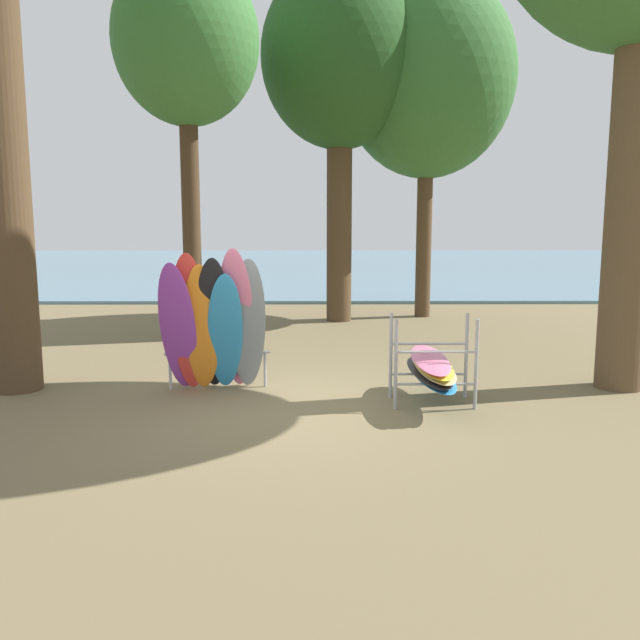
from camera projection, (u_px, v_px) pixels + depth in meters
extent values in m
plane|color=brown|center=(282.00, 409.00, 9.06)|extent=(80.00, 80.00, 0.00)
cube|color=slate|center=(307.00, 265.00, 38.25)|extent=(80.00, 36.00, 0.10)
cylinder|color=#4C3823|center=(1.00, 145.00, 9.56)|extent=(0.73, 0.73, 7.32)
cylinder|color=brown|center=(632.00, 184.00, 9.76)|extent=(0.71, 0.71, 6.20)
cylinder|color=#42301E|center=(191.00, 217.00, 14.04)|extent=(0.39, 0.39, 5.30)
ellipsoid|color=#387033|center=(186.00, 40.00, 13.51)|extent=(3.02, 3.02, 3.47)
cylinder|color=#4C3823|center=(424.00, 227.00, 17.53)|extent=(0.41, 0.41, 4.84)
ellipsoid|color=#33662D|center=(428.00, 76.00, 16.96)|extent=(4.50, 4.50, 5.18)
cylinder|color=#4C3823|center=(339.00, 217.00, 16.72)|extent=(0.64, 0.64, 5.34)
ellipsoid|color=#234C1E|center=(340.00, 56.00, 16.14)|extent=(3.90, 3.90, 4.49)
ellipsoid|color=purple|center=(178.00, 328.00, 9.61)|extent=(0.55, 1.05, 2.01)
ellipsoid|color=red|center=(190.00, 324.00, 9.64)|extent=(0.63, 0.95, 2.14)
ellipsoid|color=orange|center=(202.00, 329.00, 9.68)|extent=(0.63, 0.92, 1.98)
ellipsoid|color=black|center=(213.00, 325.00, 9.71)|extent=(0.67, 1.09, 2.07)
ellipsoid|color=#2D8ED1|center=(225.00, 333.00, 9.76)|extent=(0.66, 0.96, 1.84)
ellipsoid|color=pink|center=(237.00, 320.00, 9.77)|extent=(0.56, 1.00, 2.20)
ellipsoid|color=gray|center=(248.00, 325.00, 9.81)|extent=(0.64, 0.90, 2.05)
cylinder|color=#9EA0A5|center=(170.00, 372.00, 10.08)|extent=(0.04, 0.04, 0.55)
cylinder|color=#9EA0A5|center=(265.00, 369.00, 10.24)|extent=(0.04, 0.04, 0.55)
cylinder|color=#9EA0A5|center=(218.00, 353.00, 10.12)|extent=(1.61, 0.21, 0.04)
cylinder|color=#9EA0A5|center=(396.00, 365.00, 8.96)|extent=(0.05, 0.05, 1.25)
cylinder|color=#9EA0A5|center=(476.00, 365.00, 8.97)|extent=(0.05, 0.05, 1.25)
cylinder|color=#9EA0A5|center=(391.00, 356.00, 9.55)|extent=(0.05, 0.05, 1.25)
cylinder|color=#9EA0A5|center=(466.00, 356.00, 9.56)|extent=(0.05, 0.05, 1.25)
cylinder|color=#9EA0A5|center=(435.00, 384.00, 9.00)|extent=(1.10, 0.04, 0.04)
cylinder|color=#9EA0A5|center=(436.00, 352.00, 8.94)|extent=(1.10, 0.04, 0.04)
cylinder|color=#9EA0A5|center=(428.00, 374.00, 9.60)|extent=(1.10, 0.04, 0.04)
cylinder|color=#9EA0A5|center=(429.00, 344.00, 9.53)|extent=(1.10, 0.04, 0.04)
ellipsoid|color=#2D8ED1|center=(432.00, 376.00, 9.29)|extent=(0.54, 2.11, 0.06)
ellipsoid|color=black|center=(428.00, 372.00, 9.28)|extent=(0.56, 2.11, 0.06)
ellipsoid|color=#C6B289|center=(434.00, 367.00, 9.28)|extent=(0.53, 2.11, 0.06)
ellipsoid|color=yellow|center=(432.00, 363.00, 9.27)|extent=(0.54, 2.11, 0.06)
ellipsoid|color=pink|center=(430.00, 359.00, 9.26)|extent=(0.59, 2.12, 0.06)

